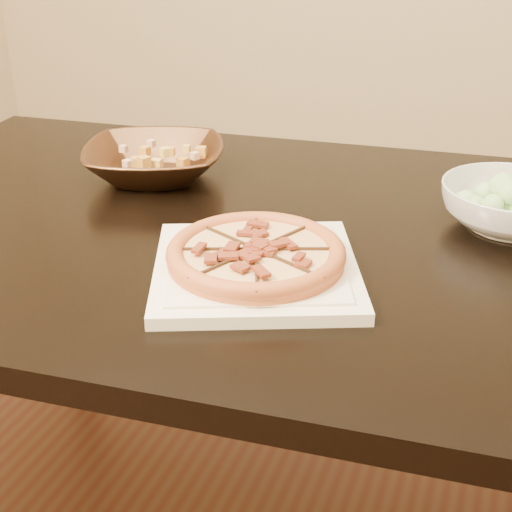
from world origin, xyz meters
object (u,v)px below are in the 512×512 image
(pizza, at_px, (256,253))
(dining_table, at_px, (240,276))
(plate, at_px, (256,269))
(bronze_bowl, at_px, (155,161))
(salad_bowl, at_px, (512,207))

(pizza, bearing_deg, dining_table, 118.77)
(plate, xyz_separation_m, bronze_bowl, (-0.31, 0.30, 0.02))
(dining_table, xyz_separation_m, pizza, (0.09, -0.16, 0.13))
(dining_table, height_order, plate, plate)
(bronze_bowl, height_order, salad_bowl, salad_bowl)
(dining_table, height_order, bronze_bowl, bronze_bowl)
(dining_table, distance_m, pizza, 0.23)
(dining_table, height_order, salad_bowl, salad_bowl)
(dining_table, relative_size, salad_bowl, 6.66)
(plate, xyz_separation_m, pizza, (-0.00, 0.00, 0.02))
(bronze_bowl, relative_size, salad_bowl, 1.15)
(pizza, relative_size, salad_bowl, 1.10)
(plate, bearing_deg, pizza, 139.31)
(salad_bowl, bearing_deg, dining_table, -162.28)
(dining_table, bearing_deg, pizza, -61.23)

